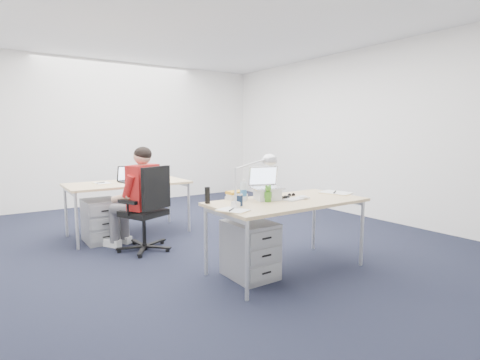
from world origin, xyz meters
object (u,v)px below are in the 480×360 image
object	(u,v)px
drawer_pedestal_near	(250,249)
wireless_keyboard	(296,199)
desk_near	(287,205)
seated_person	(135,198)
water_bottle	(243,190)
desk_lamp	(249,180)
silver_laptop	(268,184)
far_cup	(166,175)
drawer_pedestal_far	(101,221)
headphones	(281,197)
book_stack	(236,195)
cordless_phone	(207,195)
computer_mouse	(303,197)
office_chair	(146,227)
bear_figurine	(268,193)
desk_far	(128,186)
sunglasses	(291,195)
dark_laptop	(132,173)
can_koozie	(239,200)

from	to	relation	value
drawer_pedestal_near	wireless_keyboard	bearing A→B (deg)	-8.64
desk_near	seated_person	size ratio (longest dim) A/B	1.29
water_bottle	desk_lamp	xyz separation A→B (m)	(-0.12, -0.26, 0.14)
silver_laptop	far_cup	size ratio (longest dim) A/B	3.57
desk_near	drawer_pedestal_far	xyz separation A→B (m)	(-1.30, 2.15, -0.41)
drawer_pedestal_far	headphones	xyz separation A→B (m)	(1.31, -2.06, 0.47)
silver_laptop	book_stack	bearing A→B (deg)	158.47
book_stack	cordless_phone	xyz separation A→B (m)	(-0.36, -0.03, 0.04)
wireless_keyboard	computer_mouse	size ratio (longest dim) A/B	2.78
office_chair	desk_lamp	bearing A→B (deg)	-96.52
desk_lamp	bear_figurine	bearing A→B (deg)	34.26
office_chair	drawer_pedestal_far	xyz separation A→B (m)	(-0.35, 0.70, -0.01)
desk_far	computer_mouse	size ratio (longest dim) A/B	14.67
seated_person	drawer_pedestal_far	size ratio (longest dim) A/B	2.25
desk_far	office_chair	world-z (taller)	office_chair
sunglasses	wireless_keyboard	bearing A→B (deg)	-108.91
water_bottle	cordless_phone	distance (m)	0.38
silver_laptop	desk_lamp	size ratio (longest dim) A/B	0.66
office_chair	wireless_keyboard	xyz separation A→B (m)	(1.07, -1.46, 0.45)
seated_person	far_cup	distance (m)	1.15
desk_near	seated_person	bearing A→B (deg)	122.57
wireless_keyboard	silver_laptop	bearing A→B (deg)	139.06
office_chair	seated_person	world-z (taller)	seated_person
silver_laptop	sunglasses	world-z (taller)	silver_laptop
office_chair	bear_figurine	xyz separation A→B (m)	(0.75, -1.40, 0.52)
silver_laptop	sunglasses	xyz separation A→B (m)	(0.35, 0.03, -0.15)
headphones	far_cup	distance (m)	2.36
drawer_pedestal_far	computer_mouse	bearing A→B (deg)	-55.79
wireless_keyboard	book_stack	world-z (taller)	book_stack
desk_far	drawer_pedestal_far	size ratio (longest dim) A/B	2.91
desk_far	headphones	world-z (taller)	headphones
bear_figurine	wireless_keyboard	bearing A→B (deg)	-28.50
desk_near	dark_laptop	size ratio (longest dim) A/B	4.89
water_bottle	headphones	bearing A→B (deg)	-18.74
desk_near	water_bottle	size ratio (longest dim) A/B	7.44
drawer_pedestal_near	can_koozie	world-z (taller)	can_koozie
seated_person	sunglasses	world-z (taller)	seated_person
water_bottle	cordless_phone	world-z (taller)	water_bottle
silver_laptop	cordless_phone	world-z (taller)	silver_laptop
bear_figurine	cordless_phone	xyz separation A→B (m)	(-0.54, 0.26, -0.00)
seated_person	drawer_pedestal_near	world-z (taller)	seated_person
far_cup	drawer_pedestal_near	bearing A→B (deg)	-93.91
can_koozie	desk_far	bearing A→B (deg)	98.24
drawer_pedestal_far	computer_mouse	world-z (taller)	computer_mouse
drawer_pedestal_near	cordless_phone	distance (m)	0.68
dark_laptop	office_chair	bearing A→B (deg)	-109.61
desk_far	drawer_pedestal_near	size ratio (longest dim) A/B	2.91
silver_laptop	wireless_keyboard	size ratio (longest dim) A/B	1.09
drawer_pedestal_near	computer_mouse	distance (m)	0.77
can_koozie	far_cup	distance (m)	2.41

